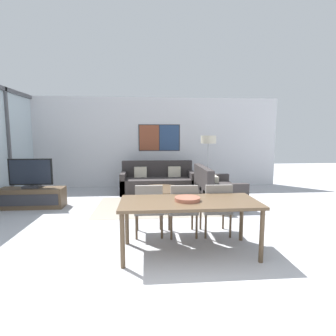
{
  "coord_description": "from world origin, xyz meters",
  "views": [
    {
      "loc": [
        -0.12,
        -2.46,
        1.63
      ],
      "look_at": [
        0.32,
        2.94,
        0.95
      ],
      "focal_mm": 28.0,
      "sensor_mm": 36.0,
      "label": 1
    }
  ],
  "objects_px": {
    "fruit_bowl": "(187,199)",
    "sofa_side": "(215,192)",
    "coffee_table": "(160,193)",
    "sofa_main": "(158,182)",
    "dining_chair_left": "(149,207)",
    "television": "(31,174)",
    "dining_table": "(189,206)",
    "tv_console": "(32,198)",
    "dining_chair_centre": "(183,207)",
    "dining_chair_right": "(216,206)",
    "floor_lamp": "(208,143)"
  },
  "relations": [
    {
      "from": "fruit_bowl",
      "to": "sofa_side",
      "type": "bearing_deg",
      "value": 67.56
    },
    {
      "from": "sofa_side",
      "to": "coffee_table",
      "type": "xyz_separation_m",
      "value": [
        -1.32,
        -0.16,
        0.03
      ]
    },
    {
      "from": "sofa_side",
      "to": "coffee_table",
      "type": "height_order",
      "value": "sofa_side"
    },
    {
      "from": "sofa_main",
      "to": "dining_chair_left",
      "type": "relative_size",
      "value": 2.4
    },
    {
      "from": "television",
      "to": "sofa_main",
      "type": "height_order",
      "value": "television"
    },
    {
      "from": "dining_table",
      "to": "sofa_side",
      "type": "bearing_deg",
      "value": 68.03
    },
    {
      "from": "television",
      "to": "fruit_bowl",
      "type": "bearing_deg",
      "value": -39.14
    },
    {
      "from": "dining_table",
      "to": "coffee_table",
      "type": "bearing_deg",
      "value": 96.25
    },
    {
      "from": "sofa_side",
      "to": "dining_table",
      "type": "xyz_separation_m",
      "value": [
        -1.05,
        -2.61,
        0.39
      ]
    },
    {
      "from": "coffee_table",
      "to": "tv_console",
      "type": "bearing_deg",
      "value": 178.04
    },
    {
      "from": "television",
      "to": "sofa_side",
      "type": "relative_size",
      "value": 0.62
    },
    {
      "from": "dining_chair_centre",
      "to": "dining_table",
      "type": "bearing_deg",
      "value": -90.0
    },
    {
      "from": "dining_chair_left",
      "to": "dining_chair_right",
      "type": "bearing_deg",
      "value": -2.54
    },
    {
      "from": "dining_chair_right",
      "to": "fruit_bowl",
      "type": "xyz_separation_m",
      "value": [
        -0.57,
        -0.6,
        0.28
      ]
    },
    {
      "from": "floor_lamp",
      "to": "dining_table",
      "type": "bearing_deg",
      "value": -106.94
    },
    {
      "from": "sofa_main",
      "to": "coffee_table",
      "type": "relative_size",
      "value": 1.93
    },
    {
      "from": "sofa_side",
      "to": "dining_table",
      "type": "distance_m",
      "value": 2.84
    },
    {
      "from": "television",
      "to": "dining_chair_left",
      "type": "height_order",
      "value": "television"
    },
    {
      "from": "television",
      "to": "floor_lamp",
      "type": "bearing_deg",
      "value": 16.16
    },
    {
      "from": "television",
      "to": "dining_table",
      "type": "distance_m",
      "value": 4.06
    },
    {
      "from": "coffee_table",
      "to": "sofa_main",
      "type": "bearing_deg",
      "value": 90.0
    },
    {
      "from": "floor_lamp",
      "to": "coffee_table",
      "type": "bearing_deg",
      "value": -136.53
    },
    {
      "from": "television",
      "to": "dining_table",
      "type": "bearing_deg",
      "value": -38.87
    },
    {
      "from": "dining_chair_centre",
      "to": "dining_chair_right",
      "type": "relative_size",
      "value": 1.0
    },
    {
      "from": "fruit_bowl",
      "to": "dining_chair_centre",
      "type": "bearing_deg",
      "value": 87.5
    },
    {
      "from": "dining_chair_left",
      "to": "fruit_bowl",
      "type": "xyz_separation_m",
      "value": [
        0.52,
        -0.65,
        0.28
      ]
    },
    {
      "from": "television",
      "to": "dining_chair_right",
      "type": "bearing_deg",
      "value": -27.74
    },
    {
      "from": "tv_console",
      "to": "floor_lamp",
      "type": "distance_m",
      "value": 4.65
    },
    {
      "from": "sofa_main",
      "to": "dining_chair_right",
      "type": "relative_size",
      "value": 2.4
    },
    {
      "from": "sofa_main",
      "to": "dining_chair_right",
      "type": "xyz_separation_m",
      "value": [
        0.81,
        -3.37,
        0.2
      ]
    },
    {
      "from": "sofa_main",
      "to": "dining_chair_right",
      "type": "height_order",
      "value": "sofa_main"
    },
    {
      "from": "tv_console",
      "to": "sofa_side",
      "type": "bearing_deg",
      "value": 0.89
    },
    {
      "from": "sofa_main",
      "to": "coffee_table",
      "type": "distance_m",
      "value": 1.52
    },
    {
      "from": "coffee_table",
      "to": "dining_chair_centre",
      "type": "bearing_deg",
      "value": -81.75
    },
    {
      "from": "dining_chair_right",
      "to": "floor_lamp",
      "type": "height_order",
      "value": "floor_lamp"
    },
    {
      "from": "dining_chair_left",
      "to": "floor_lamp",
      "type": "xyz_separation_m",
      "value": [
        1.7,
        3.15,
        0.94
      ]
    },
    {
      "from": "coffee_table",
      "to": "dining_chair_right",
      "type": "xyz_separation_m",
      "value": [
        0.81,
        -1.85,
        0.18
      ]
    },
    {
      "from": "sofa_main",
      "to": "sofa_side",
      "type": "height_order",
      "value": "same"
    },
    {
      "from": "dining_chair_left",
      "to": "floor_lamp",
      "type": "height_order",
      "value": "floor_lamp"
    },
    {
      "from": "coffee_table",
      "to": "dining_chair_right",
      "type": "height_order",
      "value": "dining_chair_right"
    },
    {
      "from": "sofa_side",
      "to": "coffee_table",
      "type": "bearing_deg",
      "value": 97.1
    },
    {
      "from": "television",
      "to": "fruit_bowl",
      "type": "relative_size",
      "value": 2.69
    },
    {
      "from": "sofa_side",
      "to": "floor_lamp",
      "type": "relative_size",
      "value": 0.94
    },
    {
      "from": "television",
      "to": "dining_table",
      "type": "relative_size",
      "value": 0.5
    },
    {
      "from": "sofa_main",
      "to": "dining_table",
      "type": "relative_size",
      "value": 1.1
    },
    {
      "from": "television",
      "to": "sofa_main",
      "type": "distance_m",
      "value": 3.26
    },
    {
      "from": "television",
      "to": "fruit_bowl",
      "type": "xyz_separation_m",
      "value": [
        3.13,
        -2.55,
        -0.0
      ]
    },
    {
      "from": "sofa_side",
      "to": "floor_lamp",
      "type": "distance_m",
      "value": 1.65
    },
    {
      "from": "tv_console",
      "to": "television",
      "type": "height_order",
      "value": "television"
    },
    {
      "from": "sofa_main",
      "to": "dining_table",
      "type": "bearing_deg",
      "value": -86.14
    }
  ]
}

